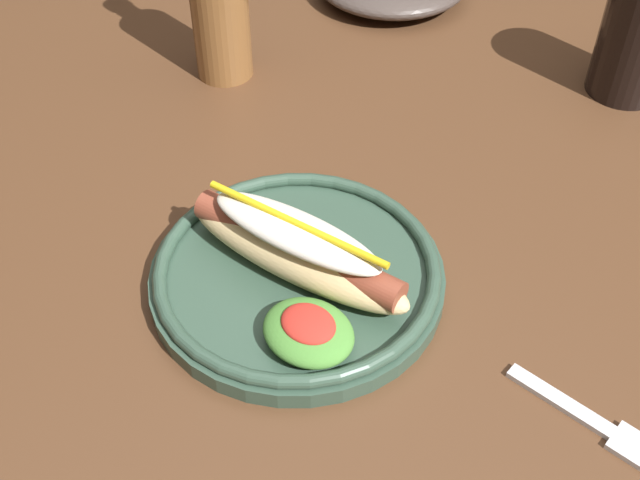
{
  "coord_description": "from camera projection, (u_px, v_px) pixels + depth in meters",
  "views": [
    {
      "loc": [
        0.26,
        -0.5,
        1.24
      ],
      "look_at": [
        -0.04,
        -0.14,
        0.77
      ],
      "focal_mm": 44.97,
      "sensor_mm": 36.0,
      "label": 1
    }
  ],
  "objects": [
    {
      "name": "soda_cup",
      "position": [
        639.0,
        35.0,
        0.83
      ],
      "size": [
        0.08,
        0.08,
        0.14
      ],
      "primitive_type": "cylinder",
      "color": "black",
      "rests_on": "dining_table"
    },
    {
      "name": "hot_dog_plate",
      "position": [
        298.0,
        270.0,
        0.66
      ],
      "size": [
        0.25,
        0.25,
        0.08
      ],
      "color": "#334C3D",
      "rests_on": "dining_table"
    },
    {
      "name": "dining_table",
      "position": [
        435.0,
        267.0,
        0.81
      ],
      "size": [
        1.35,
        0.99,
        0.74
      ],
      "color": "#51331E",
      "rests_on": "ground_plane"
    },
    {
      "name": "fork",
      "position": [
        595.0,
        423.0,
        0.58
      ],
      "size": [
        0.12,
        0.03,
        0.0
      ],
      "rotation": [
        0.0,
        0.0,
        -0.03
      ],
      "color": "silver",
      "rests_on": "dining_table"
    }
  ]
}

